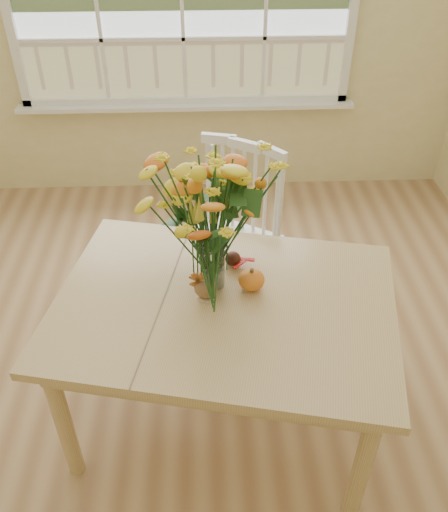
{
  "coord_description": "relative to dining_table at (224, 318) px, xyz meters",
  "views": [
    {
      "loc": [
        0.11,
        -1.57,
        2.24
      ],
      "look_at": [
        0.18,
        0.07,
        0.96
      ],
      "focal_mm": 38.0,
      "sensor_mm": 36.0,
      "label": 1
    }
  ],
  "objects": [
    {
      "name": "floor",
      "position": [
        -0.18,
        -0.05,
        -0.65
      ],
      "size": [
        4.0,
        4.5,
        0.01
      ],
      "primitive_type": "cube",
      "color": "#9E744C",
      "rests_on": "ground"
    },
    {
      "name": "windsor_chair",
      "position": [
        0.09,
        0.76,
        -0.08
      ],
      "size": [
        0.63,
        0.62,
        1.01
      ],
      "rotation": [
        0.0,
        0.0,
        -0.54
      ],
      "color": "white",
      "rests_on": "floor"
    },
    {
      "name": "flower_vase",
      "position": [
        -0.04,
        0.12,
        0.44
      ],
      "size": [
        0.48,
        0.48,
        0.57
      ],
      "color": "white",
      "rests_on": "dining_table"
    },
    {
      "name": "turkey_figurine",
      "position": [
        -0.07,
        0.02,
        0.14
      ],
      "size": [
        0.1,
        0.08,
        0.12
      ],
      "rotation": [
        0.0,
        0.0,
        -0.09
      ],
      "color": "#CCB78C",
      "rests_on": "dining_table"
    },
    {
      "name": "dark_gourd",
      "position": [
        0.05,
        0.24,
        0.12
      ],
      "size": [
        0.13,
        0.08,
        0.06
      ],
      "color": "#38160F",
      "rests_on": "dining_table"
    },
    {
      "name": "dining_table",
      "position": [
        0.0,
        0.0,
        0.0
      ],
      "size": [
        1.55,
        1.25,
        0.74
      ],
      "rotation": [
        0.0,
        0.0,
        -0.21
      ],
      "color": "tan",
      "rests_on": "floor"
    },
    {
      "name": "wall_back",
      "position": [
        -0.18,
        2.2,
        0.7
      ],
      "size": [
        4.0,
        0.02,
        2.7
      ],
      "primitive_type": "cube",
      "color": "beige",
      "rests_on": "floor"
    },
    {
      "name": "pumpkin",
      "position": [
        0.12,
        0.08,
        0.13
      ],
      "size": [
        0.11,
        0.11,
        0.09
      ],
      "primitive_type": "ellipsoid",
      "color": "orange",
      "rests_on": "dining_table"
    }
  ]
}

